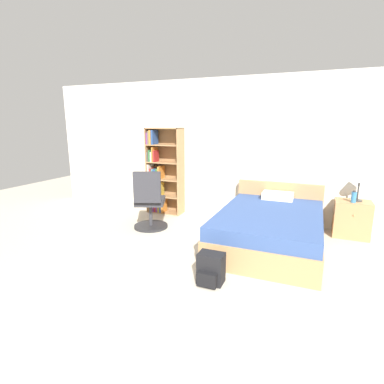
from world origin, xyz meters
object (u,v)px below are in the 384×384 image
at_px(office_chair, 149,204).
at_px(water_bottle, 354,197).
at_px(bed, 270,227).
at_px(backpack_black, 211,269).
at_px(bookshelf, 161,174).
at_px(nightstand, 352,219).
at_px(table_lamp, 360,178).

bearing_deg(office_chair, water_bottle, 15.00).
xyz_separation_m(bed, backpack_black, (-0.45, -1.40, -0.10)).
distance_m(bed, water_bottle, 1.41).
relative_size(bookshelf, office_chair, 1.65).
xyz_separation_m(bookshelf, water_bottle, (3.44, -0.15, -0.11)).
relative_size(bed, water_bottle, 11.32).
distance_m(bookshelf, backpack_black, 3.01).
bearing_deg(water_bottle, backpack_black, -126.52).
xyz_separation_m(office_chair, nightstand, (3.16, 0.94, -0.16)).
bearing_deg(table_lamp, office_chair, -163.14).
xyz_separation_m(bed, nightstand, (1.15, 0.83, 0.02)).
bearing_deg(bed, office_chair, -177.08).
height_order(bookshelf, water_bottle, bookshelf).
distance_m(nightstand, table_lamp, 0.66).
distance_m(bed, nightstand, 1.42).
distance_m(water_bottle, backpack_black, 2.71).
bearing_deg(backpack_black, water_bottle, 53.48).
bearing_deg(bed, bookshelf, 158.91).
distance_m(bookshelf, table_lamp, 3.51).
height_order(nightstand, water_bottle, water_bottle).
relative_size(water_bottle, backpack_black, 0.52).
bearing_deg(table_lamp, water_bottle, -116.59).
relative_size(office_chair, nightstand, 1.75).
height_order(nightstand, table_lamp, table_lamp).
xyz_separation_m(bookshelf, nightstand, (3.46, -0.06, -0.50)).
distance_m(office_chair, water_bottle, 3.26).
bearing_deg(bed, table_lamp, 35.95).
height_order(bookshelf, office_chair, bookshelf).
relative_size(bookshelf, bed, 0.81).
bearing_deg(office_chair, backpack_black, -39.90).
relative_size(bookshelf, table_lamp, 3.62).
relative_size(nightstand, backpack_black, 1.66).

